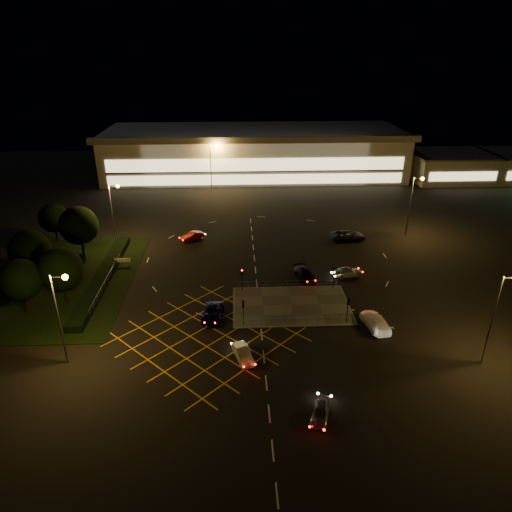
{
  "coord_description": "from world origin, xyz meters",
  "views": [
    {
      "loc": [
        -4.51,
        -50.28,
        29.47
      ],
      "look_at": [
        -1.9,
        8.44,
        2.0
      ],
      "focal_mm": 32.0,
      "sensor_mm": 36.0,
      "label": 1
    }
  ],
  "objects_px": {
    "car_near_silver": "(321,411)",
    "car_left_blue": "(212,313)",
    "signal_sw": "(243,307)",
    "car_approach_white": "(375,321)",
    "signal_nw": "(242,275)",
    "car_queue_white": "(243,354)",
    "car_circ_red": "(192,236)",
    "car_far_dkgrey": "(305,274)",
    "signal_ne": "(334,273)",
    "car_east_grey": "(348,236)",
    "car_right_silver": "(347,272)",
    "signal_se": "(348,305)"
  },
  "relations": [
    {
      "from": "car_left_blue",
      "to": "car_approach_white",
      "type": "xyz_separation_m",
      "value": [
        18.63,
        -2.72,
        0.09
      ]
    },
    {
      "from": "car_near_silver",
      "to": "signal_se",
      "type": "bearing_deg",
      "value": 88.06
    },
    {
      "from": "signal_nw",
      "to": "car_east_grey",
      "type": "bearing_deg",
      "value": 42.62
    },
    {
      "from": "car_near_silver",
      "to": "car_left_blue",
      "type": "bearing_deg",
      "value": 140.74
    },
    {
      "from": "car_queue_white",
      "to": "car_approach_white",
      "type": "height_order",
      "value": "car_approach_white"
    },
    {
      "from": "signal_se",
      "to": "signal_nw",
      "type": "height_order",
      "value": "same"
    },
    {
      "from": "signal_sw",
      "to": "signal_se",
      "type": "xyz_separation_m",
      "value": [
        12.0,
        0.0,
        0.0
      ]
    },
    {
      "from": "car_queue_white",
      "to": "car_east_grey",
      "type": "relative_size",
      "value": 0.68
    },
    {
      "from": "signal_ne",
      "to": "car_queue_white",
      "type": "distance_m",
      "value": 18.79
    },
    {
      "from": "car_far_dkgrey",
      "to": "signal_ne",
      "type": "bearing_deg",
      "value": -57.59
    },
    {
      "from": "car_left_blue",
      "to": "car_east_grey",
      "type": "xyz_separation_m",
      "value": [
        21.3,
        22.64,
        0.11
      ]
    },
    {
      "from": "car_east_grey",
      "to": "signal_ne",
      "type": "bearing_deg",
      "value": 156.42
    },
    {
      "from": "car_right_silver",
      "to": "car_far_dkgrey",
      "type": "bearing_deg",
      "value": 80.64
    },
    {
      "from": "car_far_dkgrey",
      "to": "car_approach_white",
      "type": "xyz_separation_m",
      "value": [
        6.32,
        -12.09,
        0.08
      ]
    },
    {
      "from": "car_queue_white",
      "to": "car_circ_red",
      "type": "height_order",
      "value": "car_circ_red"
    },
    {
      "from": "car_left_blue",
      "to": "car_east_grey",
      "type": "distance_m",
      "value": 31.09
    },
    {
      "from": "signal_sw",
      "to": "signal_nw",
      "type": "height_order",
      "value": "same"
    },
    {
      "from": "car_near_silver",
      "to": "car_circ_red",
      "type": "bearing_deg",
      "value": 128.64
    },
    {
      "from": "signal_se",
      "to": "car_queue_white",
      "type": "relative_size",
      "value": 0.82
    },
    {
      "from": "signal_sw",
      "to": "car_east_grey",
      "type": "xyz_separation_m",
      "value": [
        17.7,
        24.27,
        -1.58
      ]
    },
    {
      "from": "signal_sw",
      "to": "car_east_grey",
      "type": "distance_m",
      "value": 30.08
    },
    {
      "from": "signal_sw",
      "to": "car_left_blue",
      "type": "height_order",
      "value": "signal_sw"
    },
    {
      "from": "signal_nw",
      "to": "signal_ne",
      "type": "relative_size",
      "value": 1.0
    },
    {
      "from": "signal_sw",
      "to": "car_approach_white",
      "type": "relative_size",
      "value": 0.6
    },
    {
      "from": "signal_ne",
      "to": "car_right_silver",
      "type": "height_order",
      "value": "signal_ne"
    },
    {
      "from": "signal_nw",
      "to": "car_left_blue",
      "type": "height_order",
      "value": "signal_nw"
    },
    {
      "from": "car_near_silver",
      "to": "car_left_blue",
      "type": "distance_m",
      "value": 19.06
    },
    {
      "from": "car_left_blue",
      "to": "car_circ_red",
      "type": "relative_size",
      "value": 1.23
    },
    {
      "from": "car_far_dkgrey",
      "to": "car_circ_red",
      "type": "distance_m",
      "value": 22.07
    },
    {
      "from": "signal_ne",
      "to": "car_circ_red",
      "type": "xyz_separation_m",
      "value": [
        -19.9,
        17.53,
        -1.72
      ]
    },
    {
      "from": "car_left_blue",
      "to": "car_right_silver",
      "type": "xyz_separation_m",
      "value": [
        18.21,
        9.79,
        0.03
      ]
    },
    {
      "from": "signal_sw",
      "to": "car_left_blue",
      "type": "xyz_separation_m",
      "value": [
        -3.6,
        1.63,
        -1.69
      ]
    },
    {
      "from": "car_right_silver",
      "to": "car_east_grey",
      "type": "distance_m",
      "value": 13.22
    },
    {
      "from": "car_queue_white",
      "to": "car_circ_red",
      "type": "relative_size",
      "value": 0.98
    },
    {
      "from": "signal_sw",
      "to": "car_approach_white",
      "type": "distance_m",
      "value": 15.15
    },
    {
      "from": "car_near_silver",
      "to": "car_left_blue",
      "type": "height_order",
      "value": "car_left_blue"
    },
    {
      "from": "signal_se",
      "to": "car_far_dkgrey",
      "type": "height_order",
      "value": "signal_se"
    },
    {
      "from": "signal_se",
      "to": "car_near_silver",
      "type": "bearing_deg",
      "value": 69.09
    },
    {
      "from": "car_left_blue",
      "to": "car_queue_white",
      "type": "bearing_deg",
      "value": -60.51
    },
    {
      "from": "signal_sw",
      "to": "car_east_grey",
      "type": "height_order",
      "value": "signal_sw"
    },
    {
      "from": "signal_nw",
      "to": "car_far_dkgrey",
      "type": "height_order",
      "value": "signal_nw"
    },
    {
      "from": "car_queue_white",
      "to": "car_approach_white",
      "type": "relative_size",
      "value": 0.73
    },
    {
      "from": "signal_sw",
      "to": "signal_nw",
      "type": "distance_m",
      "value": 7.99
    },
    {
      "from": "signal_se",
      "to": "signal_ne",
      "type": "distance_m",
      "value": 7.99
    },
    {
      "from": "car_near_silver",
      "to": "car_far_dkgrey",
      "type": "distance_m",
      "value": 25.67
    },
    {
      "from": "signal_se",
      "to": "car_right_silver",
      "type": "relative_size",
      "value": 0.76
    },
    {
      "from": "signal_sw",
      "to": "car_east_grey",
      "type": "relative_size",
      "value": 0.56
    },
    {
      "from": "signal_nw",
      "to": "car_circ_red",
      "type": "relative_size",
      "value": 0.8
    },
    {
      "from": "signal_sw",
      "to": "signal_ne",
      "type": "xyz_separation_m",
      "value": [
        12.0,
        7.99,
        0.0
      ]
    },
    {
      "from": "car_right_silver",
      "to": "signal_nw",
      "type": "bearing_deg",
      "value": 89.73
    }
  ]
}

